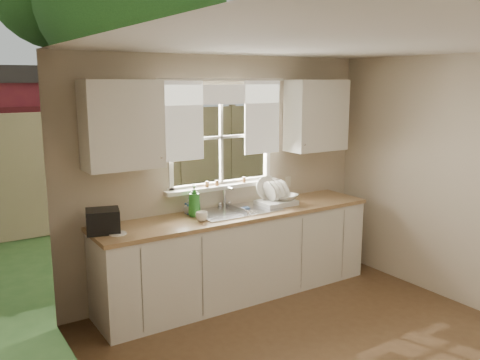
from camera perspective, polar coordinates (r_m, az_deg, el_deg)
room_walls at (r=3.85m, az=14.02°, el=-4.33°), size 3.62×4.02×2.50m
ceiling at (r=3.77m, az=14.20°, el=14.73°), size 3.60×4.00×0.02m
window at (r=5.39m, az=-2.03°, el=3.06°), size 1.38×0.16×1.06m
curtains at (r=5.30m, az=-1.77°, el=7.79°), size 1.50×0.03×0.81m
base_cabinets at (r=5.38m, az=-0.18°, el=-8.50°), size 3.00×0.62×0.87m
countertop at (r=5.24m, az=-0.18°, el=-3.81°), size 3.04×0.65×0.04m
upper_cabinet_left at (r=4.70m, az=-13.11°, el=6.06°), size 0.70×0.33×0.80m
upper_cabinet_right at (r=5.89m, az=8.57°, el=7.19°), size 0.70×0.33×0.80m
wall_outlet at (r=5.94m, az=5.38°, el=-0.20°), size 0.08×0.01×0.12m
sill_jars at (r=5.38m, az=-1.91°, el=-0.26°), size 0.50×0.04×0.06m
backyard at (r=11.55m, az=-16.73°, el=16.73°), size 20.00×10.00×6.13m
sink at (r=5.28m, az=-0.36°, el=-4.28°), size 0.88×0.52×0.40m
dish_rack at (r=5.52m, az=4.00°, el=-2.02°), size 0.40×0.31×0.30m
bowl at (r=5.55m, az=5.23°, el=-1.91°), size 0.30×0.30×0.06m
soap_bottle_a at (r=5.06m, az=-5.16°, el=-2.31°), size 0.15×0.15×0.32m
soap_bottle_b at (r=5.17m, az=-5.71°, el=-2.93°), size 0.07×0.08×0.16m
soap_bottle_c at (r=5.17m, az=-5.70°, el=-2.96°), size 0.15×0.15×0.16m
saucer at (r=4.62m, az=-13.59°, el=-5.86°), size 0.16×0.16×0.01m
cup at (r=4.90m, az=-4.31°, el=-4.11°), size 0.15×0.15×0.09m
black_appliance at (r=4.68m, az=-15.14°, el=-4.46°), size 0.34×0.32×0.21m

